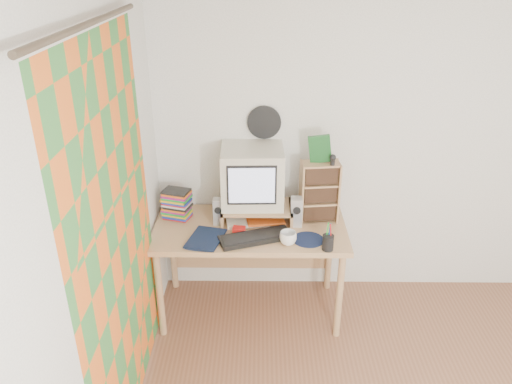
{
  "coord_description": "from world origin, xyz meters",
  "views": [
    {
      "loc": [
        -0.95,
        -1.78,
        2.56
      ],
      "look_at": [
        -0.99,
        1.33,
        1.06
      ],
      "focal_mm": 35.0,
      "sensor_mm": 36.0,
      "label": 1
    }
  ],
  "objects_px": {
    "crt_monitor": "(252,177)",
    "dvd_stack": "(177,201)",
    "mug": "(288,238)",
    "diary": "(191,235)",
    "desk": "(250,238)",
    "keyboard": "(255,238)",
    "cd_rack": "(319,192)"
  },
  "relations": [
    {
      "from": "desk",
      "to": "mug",
      "type": "bearing_deg",
      "value": -48.33
    },
    {
      "from": "keyboard",
      "to": "dvd_stack",
      "type": "height_order",
      "value": "dvd_stack"
    },
    {
      "from": "keyboard",
      "to": "mug",
      "type": "relative_size",
      "value": 4.27
    },
    {
      "from": "dvd_stack",
      "to": "diary",
      "type": "distance_m",
      "value": 0.35
    },
    {
      "from": "desk",
      "to": "cd_rack",
      "type": "distance_m",
      "value": 0.62
    },
    {
      "from": "crt_monitor",
      "to": "dvd_stack",
      "type": "height_order",
      "value": "crt_monitor"
    },
    {
      "from": "keyboard",
      "to": "mug",
      "type": "bearing_deg",
      "value": -32.48
    },
    {
      "from": "desk",
      "to": "crt_monitor",
      "type": "xyz_separation_m",
      "value": [
        0.01,
        0.09,
        0.47
      ]
    },
    {
      "from": "keyboard",
      "to": "mug",
      "type": "xyz_separation_m",
      "value": [
        0.22,
        -0.05,
        0.03
      ]
    },
    {
      "from": "keyboard",
      "to": "desk",
      "type": "bearing_deg",
      "value": 80.34
    },
    {
      "from": "crt_monitor",
      "to": "dvd_stack",
      "type": "bearing_deg",
      "value": 179.88
    },
    {
      "from": "dvd_stack",
      "to": "cd_rack",
      "type": "xyz_separation_m",
      "value": [
        1.05,
        -0.01,
        0.09
      ]
    },
    {
      "from": "dvd_stack",
      "to": "cd_rack",
      "type": "height_order",
      "value": "cd_rack"
    },
    {
      "from": "keyboard",
      "to": "mug",
      "type": "height_order",
      "value": "mug"
    },
    {
      "from": "crt_monitor",
      "to": "mug",
      "type": "bearing_deg",
      "value": -58.55
    },
    {
      "from": "crt_monitor",
      "to": "keyboard",
      "type": "distance_m",
      "value": 0.46
    },
    {
      "from": "crt_monitor",
      "to": "mug",
      "type": "xyz_separation_m",
      "value": [
        0.25,
        -0.39,
        -0.29
      ]
    },
    {
      "from": "crt_monitor",
      "to": "dvd_stack",
      "type": "distance_m",
      "value": 0.6
    },
    {
      "from": "diary",
      "to": "cd_rack",
      "type": "bearing_deg",
      "value": 31.76
    },
    {
      "from": "cd_rack",
      "to": "diary",
      "type": "height_order",
      "value": "cd_rack"
    },
    {
      "from": "mug",
      "to": "dvd_stack",
      "type": "bearing_deg",
      "value": 155.56
    },
    {
      "from": "crt_monitor",
      "to": "keyboard",
      "type": "height_order",
      "value": "crt_monitor"
    },
    {
      "from": "keyboard",
      "to": "crt_monitor",
      "type": "bearing_deg",
      "value": 75.41
    },
    {
      "from": "dvd_stack",
      "to": "crt_monitor",
      "type": "bearing_deg",
      "value": 18.25
    },
    {
      "from": "keyboard",
      "to": "cd_rack",
      "type": "bearing_deg",
      "value": 14.05
    },
    {
      "from": "desk",
      "to": "diary",
      "type": "xyz_separation_m",
      "value": [
        -0.41,
        -0.23,
        0.16
      ]
    },
    {
      "from": "crt_monitor",
      "to": "desk",
      "type": "bearing_deg",
      "value": -101.11
    },
    {
      "from": "cd_rack",
      "to": "diary",
      "type": "relative_size",
      "value": 1.7
    },
    {
      "from": "crt_monitor",
      "to": "mug",
      "type": "height_order",
      "value": "crt_monitor"
    },
    {
      "from": "crt_monitor",
      "to": "keyboard",
      "type": "relative_size",
      "value": 0.89
    },
    {
      "from": "keyboard",
      "to": "dvd_stack",
      "type": "distance_m",
      "value": 0.68
    },
    {
      "from": "dvd_stack",
      "to": "diary",
      "type": "bearing_deg",
      "value": -48.79
    }
  ]
}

